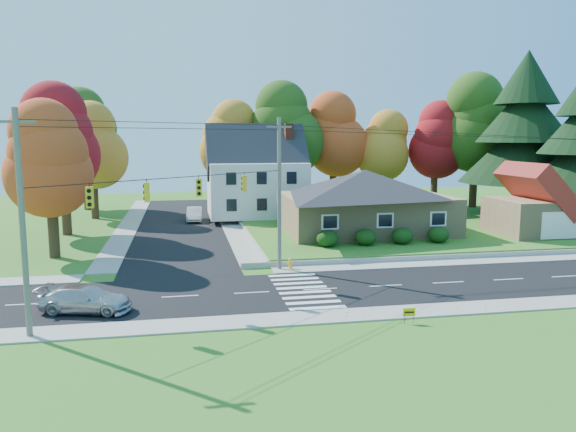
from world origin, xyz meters
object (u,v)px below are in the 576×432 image
silver_sedan (86,299)px  fire_hydrant (290,264)px  ranch_house (365,200)px  white_car (194,214)px

silver_sedan → fire_hydrant: 13.79m
ranch_house → fire_hydrant: 14.30m
ranch_house → fire_hydrant: bearing=-128.9°
silver_sedan → white_car: (6.08, 30.03, 0.05)m
ranch_house → fire_hydrant: ranch_house is taller
white_car → fire_hydrant: bearing=-73.8°
silver_sedan → white_car: size_ratio=1.05×
ranch_house → fire_hydrant: (-8.80, -10.90, -2.88)m
silver_sedan → white_car: 30.64m
ranch_house → white_car: size_ratio=3.34×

